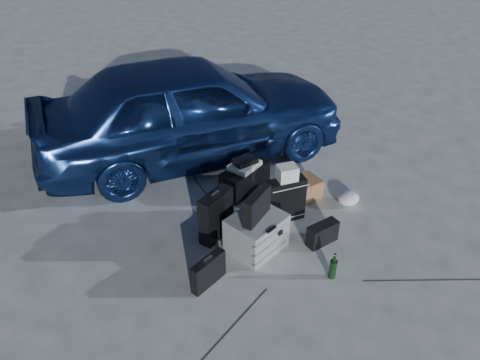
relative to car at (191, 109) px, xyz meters
The scene contains 15 objects.
ground 2.72m from the car, 93.69° to the right, with size 60.00×60.00×0.00m, color beige.
car is the anchor object (origin of this frame).
pelican_case 2.38m from the car, 103.02° to the right, with size 0.60×0.49×0.44m, color gray.
laptop_bag 2.32m from the car, 103.12° to the right, with size 0.45×0.11×0.34m, color black.
briefcase 2.78m from the car, 117.82° to the right, with size 0.44×0.10×0.34m, color black.
suitcase_left 2.02m from the car, 113.23° to the right, with size 0.47×0.17×0.61m, color black.
suitcase_right 2.09m from the car, 87.36° to the right, with size 0.48×0.17×0.58m, color black.
white_carton 2.02m from the car, 86.98° to the right, with size 0.23×0.18×0.18m, color silver.
duffel_bag 1.37m from the car, 87.06° to the right, with size 0.71×0.31×0.36m, color black.
flat_box_white 1.29m from the car, 86.99° to the right, with size 0.40×0.30×0.07m, color silver.
flat_box_black 1.27m from the car, 86.73° to the right, with size 0.29×0.21×0.06m, color black.
cardboard_box 2.03m from the car, 71.87° to the right, with size 0.37×0.33×0.28m, color #9C6C44.
plastic_bag 2.58m from the car, 66.95° to the right, with size 0.30×0.26×0.17m, color white.
messenger_bag 2.72m from the car, 86.65° to the right, with size 0.39×0.14×0.27m, color black.
green_bottle 3.17m from the car, 92.73° to the right, with size 0.08×0.08×0.32m, color black.
Camera 1 is at (-2.89, -2.84, 3.68)m, focal length 35.00 mm.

